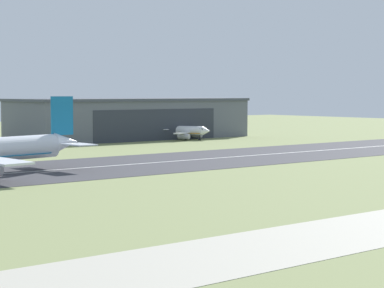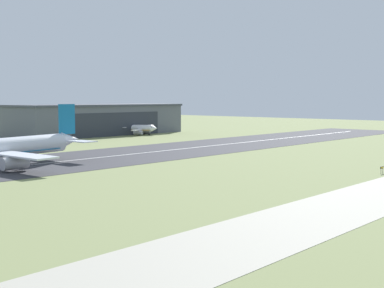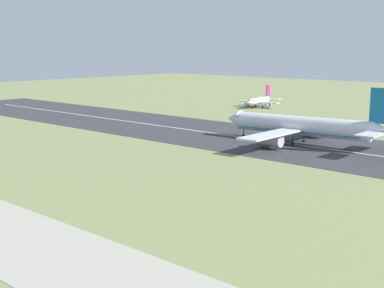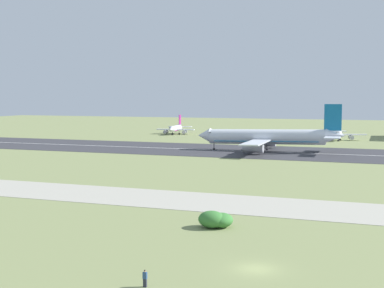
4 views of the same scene
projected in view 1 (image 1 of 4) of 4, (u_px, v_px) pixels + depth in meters
ground_plane at (272, 198)px, 114.35m from camera, size 611.46×611.46×0.00m
runway_strip at (79, 168)px, 158.67m from camera, size 371.46×40.90×0.06m
runway_centreline at (79, 168)px, 158.66m from camera, size 334.32×0.70×0.01m
hangar_building at (131, 118)px, 260.95m from camera, size 83.93×31.42×14.04m
airplane_parked_east at (188, 131)px, 254.15m from camera, size 19.90×17.98×9.87m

